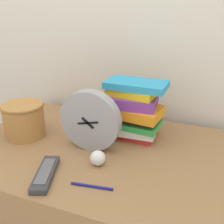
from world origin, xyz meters
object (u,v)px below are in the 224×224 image
desk_clock (90,121)px  book_stack (132,109)px  tv_remote (46,174)px  basket (24,119)px  crumpled_paper_ball (98,158)px  pen (92,186)px

desk_clock → book_stack: bearing=54.5°
desk_clock → tv_remote: (-0.06, -0.21, -0.10)m
basket → crumpled_paper_ball: basket is taller
basket → book_stack: bearing=20.9°
crumpled_paper_ball → tv_remote: bearing=-136.5°
basket → crumpled_paper_ball: 0.38m
desk_clock → basket: size_ratio=1.34×
book_stack → desk_clock: bearing=-125.5°
basket → pen: size_ratio=1.31×
tv_remote → crumpled_paper_ball: 0.17m
tv_remote → pen: size_ratio=1.44×
desk_clock → tv_remote: size_ratio=1.22×
book_stack → crumpled_paper_ball: size_ratio=4.93×
desk_clock → pen: desk_clock is taller
book_stack → crumpled_paper_ball: (-0.04, -0.25, -0.09)m
basket → pen: 0.45m
crumpled_paper_ball → pen: size_ratio=0.40×
book_stack → crumpled_paper_ball: book_stack is taller
basket → crumpled_paper_ball: bearing=-13.8°
desk_clock → pen: (0.10, -0.20, -0.11)m
book_stack → pen: book_stack is taller
basket → tv_remote: size_ratio=0.91×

